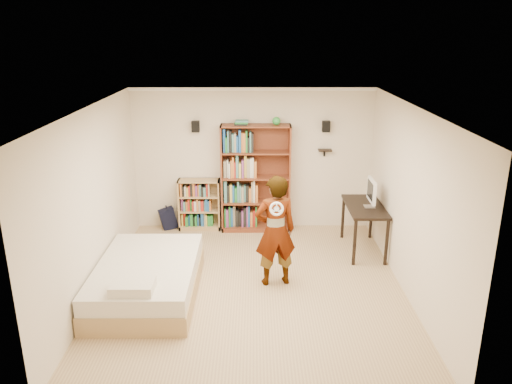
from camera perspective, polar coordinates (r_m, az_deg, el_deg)
ground at (r=7.63m, az=-0.41°, el=-10.90°), size 4.50×5.00×0.01m
room_shell at (r=6.95m, az=-0.44°, el=1.90°), size 4.52×5.02×2.71m
crown_molding at (r=6.75m, az=-0.46°, el=9.32°), size 4.50×5.00×0.06m
speaker_left at (r=9.29m, az=-6.92°, el=7.44°), size 0.14×0.12×0.20m
speaker_right at (r=9.32m, az=8.02°, el=7.43°), size 0.14×0.12×0.20m
wall_shelf at (r=9.43m, az=7.89°, el=4.76°), size 0.25×0.16×0.02m
tall_bookshelf at (r=9.38m, az=-0.04°, el=1.52°), size 1.29×0.38×2.04m
low_bookshelf at (r=9.64m, az=-6.48°, el=-1.44°), size 0.79×0.30×0.99m
computer_desk at (r=8.87m, az=12.19°, el=-4.06°), size 0.61×1.22×0.83m
imac at (r=8.59m, az=12.93°, el=-0.15°), size 0.16×0.49×0.48m
daybed at (r=7.48m, az=-12.33°, el=-9.23°), size 1.41×2.18×0.64m
person at (r=7.41m, az=2.22°, el=-4.47°), size 0.70×0.53×1.71m
wii_wheel at (r=6.95m, az=2.37°, el=-1.95°), size 0.20×0.08×0.20m
navy_bag at (r=9.81m, az=-10.01°, el=-2.96°), size 0.38×0.32×0.44m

